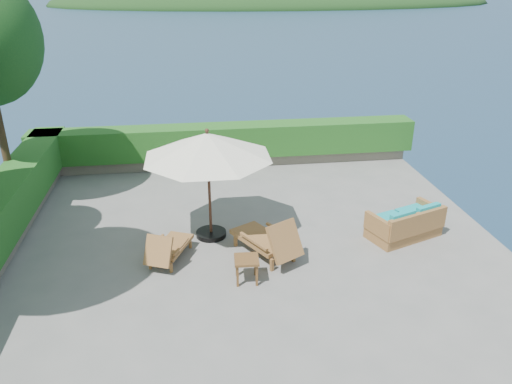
{
  "coord_description": "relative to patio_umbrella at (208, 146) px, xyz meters",
  "views": [
    {
      "loc": [
        -1.18,
        -9.92,
        5.94
      ],
      "look_at": [
        0.3,
        0.8,
        1.1
      ],
      "focal_mm": 35.0,
      "sensor_mm": 36.0,
      "label": 1
    }
  ],
  "objects": [
    {
      "name": "wicker_loveseat",
      "position": [
        4.64,
        -0.7,
        -1.96
      ],
      "size": [
        1.96,
        1.46,
        0.87
      ],
      "rotation": [
        0.0,
        0.0,
        0.36
      ],
      "color": "brown",
      "rests_on": "ground"
    },
    {
      "name": "planter_wall_far",
      "position": [
        0.8,
        4.81,
        -2.12
      ],
      "size": [
        12.0,
        0.6,
        0.36
      ],
      "primitive_type": "cube",
      "color": "gray",
      "rests_on": "ground"
    },
    {
      "name": "ground",
      "position": [
        0.8,
        -0.79,
        -2.29
      ],
      "size": [
        12.0,
        12.0,
        0.0
      ],
      "primitive_type": "plane",
      "color": "gray",
      "rests_on": "ground"
    },
    {
      "name": "hedge_far",
      "position": [
        0.8,
        4.81,
        -1.45
      ],
      "size": [
        12.4,
        0.9,
        1.0
      ],
      "primitive_type": "cube",
      "color": "#1F4513",
      "rests_on": "planter_wall_far"
    },
    {
      "name": "patio_umbrella",
      "position": [
        0.0,
        0.0,
        0.0
      ],
      "size": [
        3.95,
        3.95,
        2.72
      ],
      "rotation": [
        0.0,
        0.0,
        0.39
      ],
      "color": "black",
      "rests_on": "ground"
    },
    {
      "name": "foundation",
      "position": [
        0.8,
        -0.79,
        -3.85
      ],
      "size": [
        12.0,
        12.0,
        3.0
      ],
      "primitive_type": "cube",
      "color": "#564D44",
      "rests_on": "ocean"
    },
    {
      "name": "ocean",
      "position": [
        0.8,
        -0.79,
        -5.3
      ],
      "size": [
        600.0,
        600.0,
        0.0
      ],
      "primitive_type": "plane",
      "color": "#142B40",
      "rests_on": "ground"
    },
    {
      "name": "offshore_island",
      "position": [
        25.8,
        139.21,
        -5.3
      ],
      "size": [
        126.0,
        57.6,
        12.6
      ],
      "primitive_type": "ellipsoid",
      "color": "black",
      "rests_on": "ocean"
    },
    {
      "name": "side_table",
      "position": [
        0.63,
        -2.02,
        -1.86
      ],
      "size": [
        0.53,
        0.53,
        0.53
      ],
      "rotation": [
        0.0,
        0.0,
        -0.06
      ],
      "color": "brown",
      "rests_on": "ground"
    },
    {
      "name": "lounge_right",
      "position": [
        1.23,
        -1.14,
        -1.86
      ],
      "size": [
        1.53,
        1.92,
        1.04
      ],
      "rotation": [
        0.0,
        0.0,
        0.52
      ],
      "color": "brown",
      "rests_on": "ground"
    },
    {
      "name": "lounge_left",
      "position": [
        -1.0,
        -1.03,
        -1.95
      ],
      "size": [
        1.1,
        1.54,
        0.82
      ],
      "rotation": [
        0.0,
        0.0,
        -0.41
      ],
      "color": "brown",
      "rests_on": "ground"
    }
  ]
}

